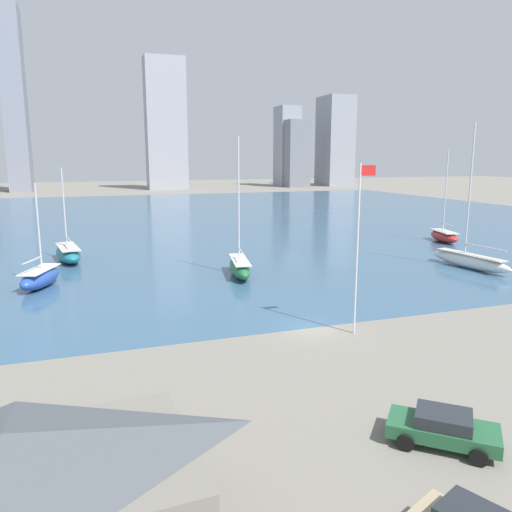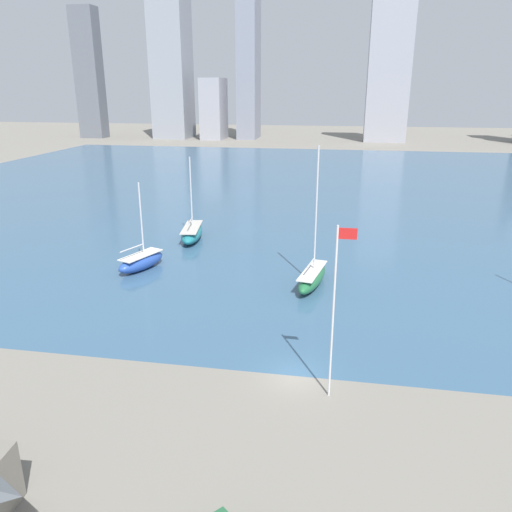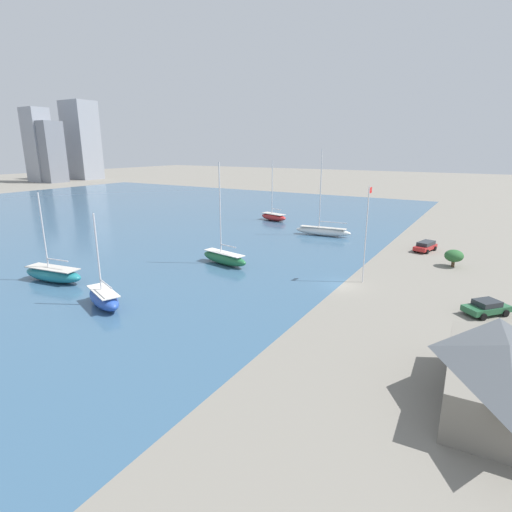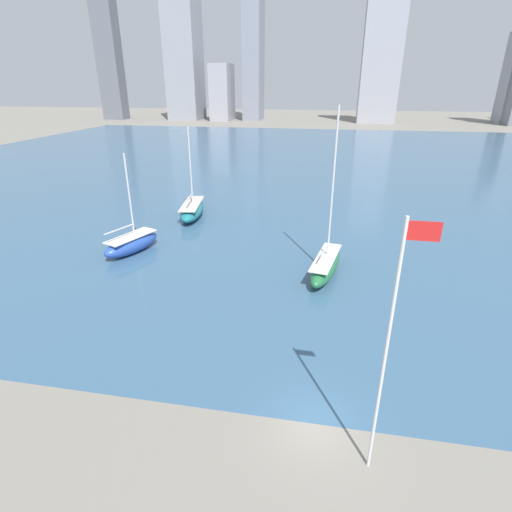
% 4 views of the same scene
% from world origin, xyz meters
% --- Properties ---
extents(ground_plane, '(500.00, 500.00, 0.00)m').
position_xyz_m(ground_plane, '(0.00, 0.00, 0.00)').
color(ground_plane, gray).
extents(harbor_water, '(180.00, 140.00, 0.00)m').
position_xyz_m(harbor_water, '(0.00, 70.00, 0.00)').
color(harbor_water, '#385B7A').
rests_on(harbor_water, ground_plane).
extents(flag_pole, '(1.24, 0.14, 11.83)m').
position_xyz_m(flag_pole, '(2.58, -1.96, 6.41)').
color(flag_pole, silver).
rests_on(flag_pole, ground_plane).
extents(distant_city_skyline, '(203.83, 19.47, 64.75)m').
position_xyz_m(distant_city_skyline, '(-5.89, 171.46, 24.21)').
color(distant_city_skyline, slate).
rests_on(distant_city_skyline, ground_plane).
extents(sailboat_blue, '(4.50, 7.00, 9.88)m').
position_xyz_m(sailboat_blue, '(-19.31, 19.12, 0.97)').
color(sailboat_blue, '#284CA8').
rests_on(sailboat_blue, harbor_water).
extents(sailboat_teal, '(3.87, 9.09, 11.08)m').
position_xyz_m(sailboat_teal, '(-17.06, 31.39, 0.98)').
color(sailboat_teal, '#1E757F').
rests_on(sailboat_teal, harbor_water).
extents(sailboat_green, '(3.43, 8.52, 14.35)m').
position_xyz_m(sailboat_green, '(0.11, 17.40, 1.01)').
color(sailboat_green, '#236B3D').
rests_on(sailboat_green, harbor_water).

